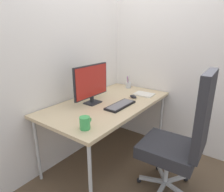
{
  "coord_description": "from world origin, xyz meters",
  "views": [
    {
      "loc": [
        -1.66,
        -1.28,
        1.5
      ],
      "look_at": [
        -0.04,
        -0.08,
        0.84
      ],
      "focal_mm": 31.4,
      "sensor_mm": 36.0,
      "label": 1
    }
  ],
  "objects_px": {
    "mouse": "(133,97)",
    "notebook": "(144,94)",
    "monitor": "(91,82)",
    "keyboard": "(120,105)",
    "pen_holder": "(128,85)",
    "office_chair": "(182,138)",
    "coffee_mug": "(85,123)"
  },
  "relations": [
    {
      "from": "mouse",
      "to": "notebook",
      "type": "relative_size",
      "value": 0.45
    },
    {
      "from": "monitor",
      "to": "notebook",
      "type": "bearing_deg",
      "value": -28.8
    },
    {
      "from": "keyboard",
      "to": "notebook",
      "type": "xyz_separation_m",
      "value": [
        0.51,
        -0.02,
        -0.0
      ]
    },
    {
      "from": "pen_holder",
      "to": "monitor",
      "type": "bearing_deg",
      "value": -179.98
    },
    {
      "from": "office_chair",
      "to": "coffee_mug",
      "type": "height_order",
      "value": "office_chair"
    },
    {
      "from": "keyboard",
      "to": "coffee_mug",
      "type": "height_order",
      "value": "coffee_mug"
    },
    {
      "from": "office_chair",
      "to": "monitor",
      "type": "xyz_separation_m",
      "value": [
        -0.08,
        0.99,
        0.38
      ]
    },
    {
      "from": "notebook",
      "to": "coffee_mug",
      "type": "distance_m",
      "value": 1.11
    },
    {
      "from": "keyboard",
      "to": "notebook",
      "type": "height_order",
      "value": "keyboard"
    },
    {
      "from": "office_chair",
      "to": "notebook",
      "type": "height_order",
      "value": "office_chair"
    },
    {
      "from": "monitor",
      "to": "mouse",
      "type": "xyz_separation_m",
      "value": [
        0.43,
        -0.28,
        -0.22
      ]
    },
    {
      "from": "office_chair",
      "to": "keyboard",
      "type": "distance_m",
      "value": 0.7
    },
    {
      "from": "office_chair",
      "to": "mouse",
      "type": "distance_m",
      "value": 0.81
    },
    {
      "from": "office_chair",
      "to": "pen_holder",
      "type": "bearing_deg",
      "value": 55.07
    },
    {
      "from": "pen_holder",
      "to": "coffee_mug",
      "type": "xyz_separation_m",
      "value": [
        -1.27,
        -0.37,
        0.01
      ]
    },
    {
      "from": "monitor",
      "to": "notebook",
      "type": "height_order",
      "value": "monitor"
    },
    {
      "from": "coffee_mug",
      "to": "mouse",
      "type": "bearing_deg",
      "value": 5.55
    },
    {
      "from": "monitor",
      "to": "office_chair",
      "type": "bearing_deg",
      "value": -85.42
    },
    {
      "from": "pen_holder",
      "to": "notebook",
      "type": "height_order",
      "value": "pen_holder"
    },
    {
      "from": "office_chair",
      "to": "pen_holder",
      "type": "xyz_separation_m",
      "value": [
        0.69,
        0.99,
        0.19
      ]
    },
    {
      "from": "keyboard",
      "to": "pen_holder",
      "type": "bearing_deg",
      "value": 25.12
    },
    {
      "from": "office_chair",
      "to": "coffee_mug",
      "type": "distance_m",
      "value": 0.87
    },
    {
      "from": "coffee_mug",
      "to": "office_chair",
      "type": "bearing_deg",
      "value": -47.1
    },
    {
      "from": "keyboard",
      "to": "pen_holder",
      "type": "relative_size",
      "value": 2.23
    },
    {
      "from": "monitor",
      "to": "coffee_mug",
      "type": "xyz_separation_m",
      "value": [
        -0.5,
        -0.37,
        -0.18
      ]
    },
    {
      "from": "pen_holder",
      "to": "notebook",
      "type": "bearing_deg",
      "value": -116.27
    },
    {
      "from": "monitor",
      "to": "keyboard",
      "type": "relative_size",
      "value": 1.28
    },
    {
      "from": "monitor",
      "to": "pen_holder",
      "type": "relative_size",
      "value": 2.86
    },
    {
      "from": "mouse",
      "to": "pen_holder",
      "type": "bearing_deg",
      "value": 57.96
    },
    {
      "from": "monitor",
      "to": "mouse",
      "type": "bearing_deg",
      "value": -33.11
    },
    {
      "from": "keyboard",
      "to": "mouse",
      "type": "relative_size",
      "value": 3.7
    },
    {
      "from": "keyboard",
      "to": "notebook",
      "type": "distance_m",
      "value": 0.51
    }
  ]
}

